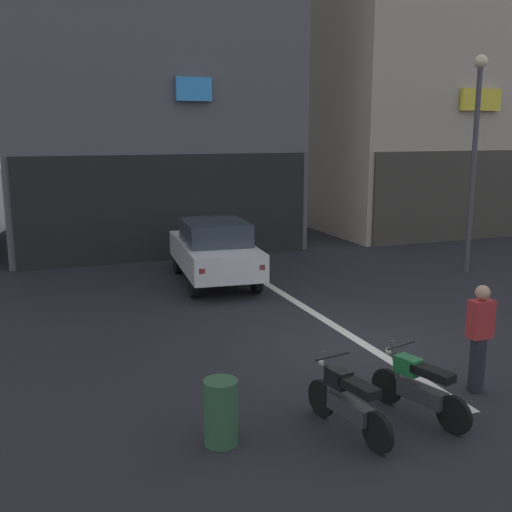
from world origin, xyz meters
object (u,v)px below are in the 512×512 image
at_px(car_white_crossing_near, 214,249).
at_px(trash_bin, 221,412).
at_px(street_lamp, 475,140).
at_px(person_by_motorcycles, 479,338).
at_px(motorcycle_black_row_leftmost, 347,400).
at_px(motorcycle_green_row_left_mid, 418,386).

relative_size(car_white_crossing_near, trash_bin, 4.99).
bearing_deg(street_lamp, person_by_motorcycles, -128.61).
distance_m(street_lamp, trash_bin, 12.02).
relative_size(car_white_crossing_near, motorcycle_black_row_leftmost, 2.56).
bearing_deg(motorcycle_black_row_leftmost, person_by_motorcycles, 10.11).
relative_size(motorcycle_black_row_leftmost, trash_bin, 1.95).
height_order(street_lamp, person_by_motorcycles, street_lamp).
xyz_separation_m(car_white_crossing_near, trash_bin, (-2.38, -8.03, -0.46)).
bearing_deg(trash_bin, person_by_motorcycles, 1.72).
bearing_deg(motorcycle_green_row_left_mid, person_by_motorcycles, 16.59).
distance_m(motorcycle_green_row_left_mid, trash_bin, 2.78).
height_order(car_white_crossing_near, person_by_motorcycles, person_by_motorcycles).
bearing_deg(person_by_motorcycles, motorcycle_black_row_leftmost, -169.89).
bearing_deg(person_by_motorcycles, trash_bin, -178.28).
bearing_deg(car_white_crossing_near, motorcycle_green_row_left_mid, -87.35).
distance_m(street_lamp, person_by_motorcycles, 8.94).
xyz_separation_m(car_white_crossing_near, motorcycle_black_row_leftmost, (-0.75, -8.34, -0.43)).
bearing_deg(motorcycle_black_row_leftmost, motorcycle_green_row_left_mid, 2.09).
relative_size(person_by_motorcycles, trash_bin, 1.96).
height_order(motorcycle_black_row_leftmost, motorcycle_green_row_left_mid, same).
bearing_deg(motorcycle_black_row_leftmost, trash_bin, 168.93).
height_order(street_lamp, trash_bin, street_lamp).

